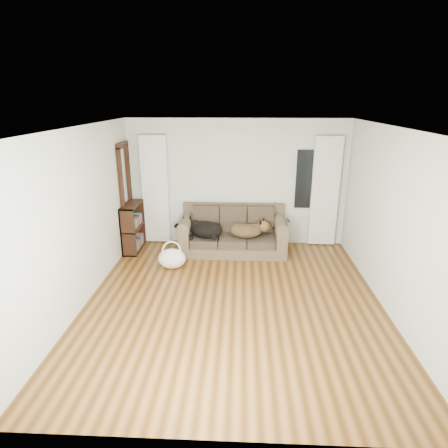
{
  "coord_description": "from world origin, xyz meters",
  "views": [
    {
      "loc": [
        0.09,
        -5.1,
        2.99
      ],
      "look_at": [
        -0.22,
        1.6,
        0.71
      ],
      "focal_mm": 30.0,
      "sensor_mm": 36.0,
      "label": 1
    }
  ],
  "objects_px": {
    "bookshelf": "(133,226)",
    "sofa": "(233,230)",
    "dog_shepherd": "(248,230)",
    "dog_black_lab": "(203,230)",
    "tote_bag": "(172,260)"
  },
  "relations": [
    {
      "from": "bookshelf",
      "to": "sofa",
      "type": "bearing_deg",
      "value": -0.47
    },
    {
      "from": "bookshelf",
      "to": "dog_black_lab",
      "type": "bearing_deg",
      "value": -4.48
    },
    {
      "from": "dog_shepherd",
      "to": "sofa",
      "type": "bearing_deg",
      "value": -4.96
    },
    {
      "from": "dog_black_lab",
      "to": "dog_shepherd",
      "type": "height_order",
      "value": "same"
    },
    {
      "from": "sofa",
      "to": "bookshelf",
      "type": "xyz_separation_m",
      "value": [
        -2.03,
        -0.01,
        0.05
      ]
    },
    {
      "from": "tote_bag",
      "to": "bookshelf",
      "type": "bearing_deg",
      "value": 138.09
    },
    {
      "from": "dog_black_lab",
      "to": "tote_bag",
      "type": "height_order",
      "value": "dog_black_lab"
    },
    {
      "from": "tote_bag",
      "to": "sofa",
      "type": "bearing_deg",
      "value": 37.67
    },
    {
      "from": "dog_black_lab",
      "to": "tote_bag",
      "type": "relative_size",
      "value": 1.46
    },
    {
      "from": "sofa",
      "to": "dog_black_lab",
      "type": "bearing_deg",
      "value": -170.05
    },
    {
      "from": "sofa",
      "to": "dog_shepherd",
      "type": "bearing_deg",
      "value": -15.56
    },
    {
      "from": "dog_black_lab",
      "to": "bookshelf",
      "type": "distance_m",
      "value": 1.44
    },
    {
      "from": "sofa",
      "to": "dog_shepherd",
      "type": "height_order",
      "value": "sofa"
    },
    {
      "from": "dog_shepherd",
      "to": "bookshelf",
      "type": "distance_m",
      "value": 2.32
    },
    {
      "from": "dog_shepherd",
      "to": "tote_bag",
      "type": "height_order",
      "value": "dog_shepherd"
    }
  ]
}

